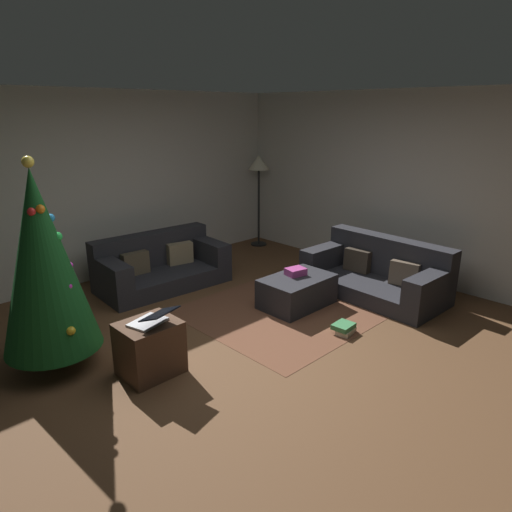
{
  "coord_description": "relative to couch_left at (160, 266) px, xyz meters",
  "views": [
    {
      "loc": [
        -2.84,
        -2.96,
        2.33
      ],
      "look_at": [
        0.59,
        0.57,
        0.75
      ],
      "focal_mm": 32.19,
      "sensor_mm": 36.0,
      "label": 1
    }
  ],
  "objects": [
    {
      "name": "ground_plane",
      "position": [
        -0.36,
        -2.24,
        -0.27
      ],
      "size": [
        6.4,
        6.4,
        0.0
      ],
      "primitive_type": "plane",
      "color": "brown"
    },
    {
      "name": "rear_partition",
      "position": [
        -0.36,
        0.9,
        1.03
      ],
      "size": [
        6.4,
        0.12,
        2.6
      ],
      "primitive_type": "cube",
      "color": "beige",
      "rests_on": "ground_plane"
    },
    {
      "name": "corner_partition",
      "position": [
        2.78,
        -2.24,
        1.03
      ],
      "size": [
        0.12,
        6.4,
        2.6
      ],
      "primitive_type": "cube",
      "color": "beige",
      "rests_on": "ground_plane"
    },
    {
      "name": "couch_left",
      "position": [
        0.0,
        0.0,
        0.0
      ],
      "size": [
        1.76,
        0.96,
        0.7
      ],
      "rotation": [
        0.0,
        0.0,
        3.08
      ],
      "color": "#26262B",
      "rests_on": "ground_plane"
    },
    {
      "name": "couch_right",
      "position": [
        1.89,
        -2.26,
        -0.0
      ],
      "size": [
        0.97,
        1.82,
        0.72
      ],
      "rotation": [
        0.0,
        0.0,
        1.54
      ],
      "color": "#26262B",
      "rests_on": "ground_plane"
    },
    {
      "name": "ottoman",
      "position": [
        0.82,
        -1.79,
        -0.09
      ],
      "size": [
        0.9,
        0.58,
        0.37
      ],
      "primitive_type": "cube",
      "color": "#26262B",
      "rests_on": "ground_plane"
    },
    {
      "name": "gift_box",
      "position": [
        0.87,
        -1.72,
        0.14
      ],
      "size": [
        0.26,
        0.22,
        0.09
      ],
      "primitive_type": "cube",
      "rotation": [
        0.0,
        0.0,
        -0.21
      ],
      "color": "#B23F8C",
      "rests_on": "ottoman"
    },
    {
      "name": "tv_remote",
      "position": [
        0.94,
        -1.64,
        0.11
      ],
      "size": [
        0.13,
        0.16,
        0.02
      ],
      "primitive_type": "cube",
      "rotation": [
        0.0,
        0.0,
        -0.55
      ],
      "color": "black",
      "rests_on": "ottoman"
    },
    {
      "name": "christmas_tree",
      "position": [
        -1.88,
        -1.12,
        0.76
      ],
      "size": [
        0.87,
        0.87,
        1.96
      ],
      "color": "brown",
      "rests_on": "ground_plane"
    },
    {
      "name": "side_table",
      "position": [
        -1.3,
        -1.85,
        -0.02
      ],
      "size": [
        0.52,
        0.44,
        0.5
      ],
      "primitive_type": "cube",
      "color": "#4C3323",
      "rests_on": "ground_plane"
    },
    {
      "name": "laptop",
      "position": [
        -1.29,
        -1.91,
        0.28
      ],
      "size": [
        0.4,
        0.45,
        0.17
      ],
      "color": "silver",
      "rests_on": "side_table"
    },
    {
      "name": "book_stack",
      "position": [
        0.63,
        -2.64,
        -0.22
      ],
      "size": [
        0.26,
        0.22,
        0.11
      ],
      "color": "beige",
      "rests_on": "ground_plane"
    },
    {
      "name": "corner_lamp",
      "position": [
        2.37,
        0.46,
        1.07
      ],
      "size": [
        0.36,
        0.36,
        1.59
      ],
      "color": "black",
      "rests_on": "ground_plane"
    },
    {
      "name": "area_rug",
      "position": [
        0.82,
        -1.79,
        -0.27
      ],
      "size": [
        2.6,
        2.0,
        0.01
      ],
      "primitive_type": "cube",
      "color": "brown",
      "rests_on": "ground_plane"
    }
  ]
}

